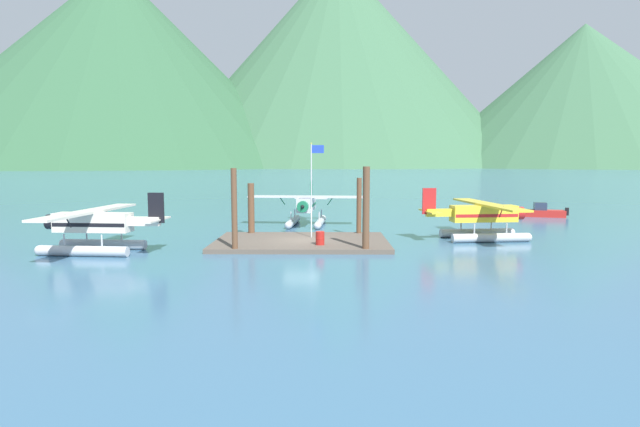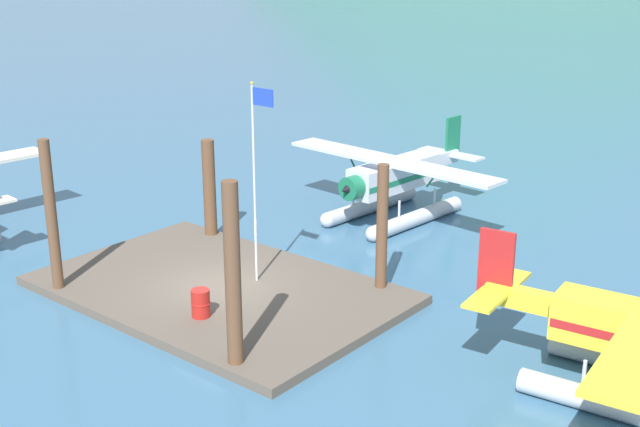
{
  "view_description": "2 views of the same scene",
  "coord_description": "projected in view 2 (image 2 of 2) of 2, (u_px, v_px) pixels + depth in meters",
  "views": [
    {
      "loc": [
        1.62,
        -34.51,
        5.81
      ],
      "look_at": [
        1.27,
        3.71,
        1.77
      ],
      "focal_mm": 28.02,
      "sensor_mm": 36.0,
      "label": 1
    },
    {
      "loc": [
        18.79,
        -17.53,
        11.17
      ],
      "look_at": [
        1.44,
        3.63,
        2.23
      ],
      "focal_mm": 46.16,
      "sensor_mm": 36.0,
      "label": 2
    }
  ],
  "objects": [
    {
      "name": "ground_plane",
      "position": [
        219.0,
        294.0,
        27.68
      ],
      "size": [
        1200.0,
        1200.0,
        0.0
      ],
      "primitive_type": "plane",
      "color": "#38607F"
    },
    {
      "name": "dock_platform",
      "position": [
        219.0,
        290.0,
        27.63
      ],
      "size": [
        11.98,
        7.75,
        0.3
      ],
      "primitive_type": "cube",
      "color": "brown",
      "rests_on": "ground"
    },
    {
      "name": "piling_near_left",
      "position": [
        52.0,
        220.0,
        26.73
      ],
      "size": [
        0.36,
        0.36,
        5.36
      ],
      "primitive_type": "cylinder",
      "color": "brown",
      "rests_on": "ground"
    },
    {
      "name": "piling_near_right",
      "position": [
        233.0,
        280.0,
        21.78
      ],
      "size": [
        0.44,
        0.44,
        5.46
      ],
      "primitive_type": "cylinder",
      "color": "brown",
      "rests_on": "ground"
    },
    {
      "name": "piling_far_left",
      "position": [
        210.0,
        191.0,
        32.01
      ],
      "size": [
        0.49,
        0.49,
        4.11
      ],
      "primitive_type": "cylinder",
      "color": "brown",
      "rests_on": "ground"
    },
    {
      "name": "piling_far_right",
      "position": [
        382.0,
        231.0,
        26.92
      ],
      "size": [
        0.38,
        0.38,
        4.52
      ],
      "primitive_type": "cylinder",
      "color": "brown",
      "rests_on": "ground"
    },
    {
      "name": "flagpole",
      "position": [
        256.0,
        162.0,
        26.67
      ],
      "size": [
        0.95,
        0.1,
        6.79
      ],
      "color": "silver",
      "rests_on": "dock_platform"
    },
    {
      "name": "fuel_drum",
      "position": [
        201.0,
        303.0,
        25.18
      ],
      "size": [
        0.62,
        0.62,
        0.88
      ],
      "color": "#AD1E19",
      "rests_on": "dock_platform"
    },
    {
      "name": "seaplane_silver_bow_centre",
      "position": [
        394.0,
        183.0,
        34.79
      ],
      "size": [
        10.48,
        7.97,
        3.84
      ],
      "color": "#B7BABF",
      "rests_on": "ground"
    }
  ]
}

